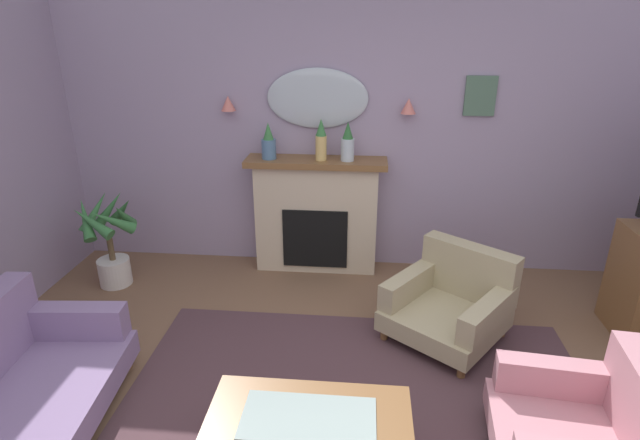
% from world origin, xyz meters
% --- Properties ---
extents(wall_back, '(6.99, 0.10, 2.99)m').
position_xyz_m(wall_back, '(0.00, 2.55, 1.50)').
color(wall_back, '#9E8CA8').
rests_on(wall_back, ground).
extents(patterned_rug, '(3.20, 2.40, 0.01)m').
position_xyz_m(patterned_rug, '(0.00, 0.20, 0.01)').
color(patterned_rug, '#4C3338').
rests_on(patterned_rug, ground).
extents(fireplace, '(1.36, 0.36, 1.16)m').
position_xyz_m(fireplace, '(-0.48, 2.33, 0.57)').
color(fireplace, beige).
rests_on(fireplace, ground).
extents(mantel_vase_left, '(0.14, 0.14, 0.35)m').
position_xyz_m(mantel_vase_left, '(-0.93, 2.30, 1.31)').
color(mantel_vase_left, '#4C7093').
rests_on(mantel_vase_left, fireplace).
extents(mantel_vase_centre, '(0.11, 0.11, 0.39)m').
position_xyz_m(mantel_vase_centre, '(-0.43, 2.30, 1.35)').
color(mantel_vase_centre, tan).
rests_on(mantel_vase_centre, fireplace).
extents(mantel_vase_right, '(0.13, 0.13, 0.37)m').
position_xyz_m(mantel_vase_right, '(-0.18, 2.30, 1.33)').
color(mantel_vase_right, silver).
rests_on(mantel_vase_right, fireplace).
extents(wall_mirror, '(0.96, 0.06, 0.56)m').
position_xyz_m(wall_mirror, '(-0.48, 2.47, 1.71)').
color(wall_mirror, '#B2BCC6').
extents(wall_sconce_left, '(0.14, 0.14, 0.14)m').
position_xyz_m(wall_sconce_left, '(-1.33, 2.42, 1.66)').
color(wall_sconce_left, '#D17066').
extents(wall_sconce_right, '(0.14, 0.14, 0.14)m').
position_xyz_m(wall_sconce_right, '(0.37, 2.42, 1.66)').
color(wall_sconce_right, '#D17066').
extents(framed_picture, '(0.28, 0.03, 0.36)m').
position_xyz_m(framed_picture, '(1.02, 2.48, 1.75)').
color(framed_picture, '#4C6B56').
extents(coffee_table, '(1.10, 0.60, 0.45)m').
position_xyz_m(coffee_table, '(-0.27, -0.25, 0.38)').
color(coffee_table, brown).
rests_on(coffee_table, ground).
extents(armchair_by_coffee_table, '(0.90, 0.89, 0.71)m').
position_xyz_m(armchair_by_coffee_table, '(1.26, -0.06, 0.31)').
color(armchair_by_coffee_table, '#B77A84').
rests_on(armchair_by_coffee_table, ground).
extents(armchair_in_corner, '(1.13, 1.14, 0.71)m').
position_xyz_m(armchair_in_corner, '(0.72, 1.25, 0.31)').
color(armchair_in_corner, tan).
rests_on(armchair_in_corner, ground).
extents(potted_plant_corner_palm, '(0.60, 0.60, 0.91)m').
position_xyz_m(potted_plant_corner_palm, '(-2.40, 1.80, 0.49)').
color(potted_plant_corner_palm, silver).
rests_on(potted_plant_corner_palm, ground).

